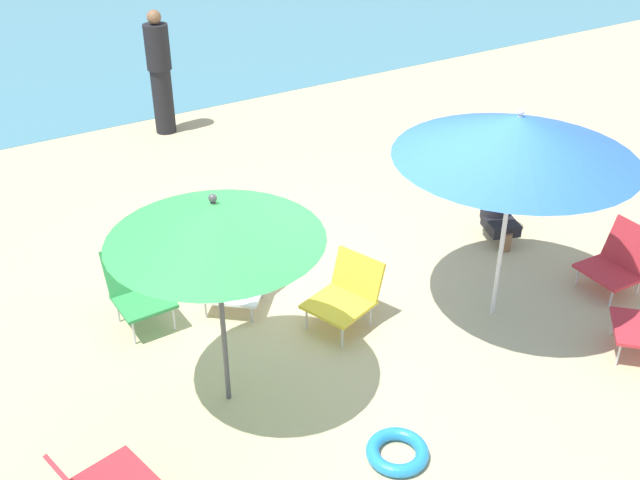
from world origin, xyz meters
The scene contains 11 objects.
ground_plane centered at (0.00, 0.00, 0.00)m, with size 40.00×40.00×0.00m, color #CCB789.
sea_water centered at (0.00, 13.56, 0.00)m, with size 40.00×16.00×0.01m, color teal.
umbrella_blue centered at (1.05, -0.67, 1.73)m, with size 2.01×2.01×1.97m.
umbrella_green centered at (-1.49, -0.42, 1.59)m, with size 1.54×1.54×1.79m.
beach_chair_a centered at (2.35, -0.97, 0.30)m, with size 0.56×0.54×0.62m.
beach_chair_c centered at (-0.84, 0.74, 0.28)m, with size 0.79×0.80×0.59m.
beach_chair_e centered at (-0.15, -0.07, 0.31)m, with size 0.72×0.66×0.60m.
beach_chair_f centered at (-1.71, 0.93, 0.36)m, with size 0.48×0.59×0.69m.
person_a centered at (2.05, 0.37, 0.44)m, with size 0.42×0.54×0.93m.
person_b centered at (0.16, 5.01, 0.85)m, with size 0.33×0.33×1.70m.
swim_ring centered at (-0.74, -1.62, 0.05)m, with size 0.45×0.45×0.10m, color #238CD8.
Camera 1 is at (-3.24, -4.60, 4.07)m, focal length 42.24 mm.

